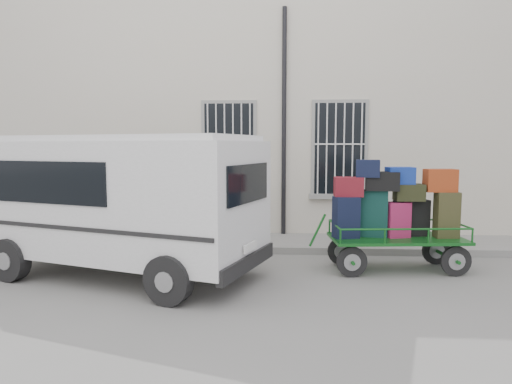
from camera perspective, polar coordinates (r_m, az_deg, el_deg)
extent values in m
plane|color=slate|center=(8.62, -3.00, -9.81)|extent=(80.00, 80.00, 0.00)
cube|color=beige|center=(13.80, -0.47, 8.61)|extent=(24.00, 5.00, 6.00)
cylinder|color=black|center=(11.18, 3.52, 8.24)|extent=(0.11, 0.11, 5.60)
cube|color=black|center=(11.31, -3.38, 5.42)|extent=(1.20, 0.08, 2.20)
cube|color=gray|center=(11.36, -3.36, -0.44)|extent=(1.45, 0.22, 0.12)
cube|color=black|center=(11.32, 10.38, 5.34)|extent=(1.20, 0.08, 2.20)
cube|color=gray|center=(11.36, 10.29, -0.52)|extent=(1.45, 0.22, 0.12)
cube|color=gray|center=(10.73, -1.68, -6.28)|extent=(24.00, 1.70, 0.15)
cylinder|color=black|center=(8.32, 11.89, -8.55)|extent=(0.55, 0.11, 0.55)
cylinder|color=gray|center=(8.32, 11.89, -8.55)|extent=(0.31, 0.13, 0.30)
cylinder|color=black|center=(9.11, 10.66, -7.27)|extent=(0.55, 0.11, 0.55)
cylinder|color=gray|center=(9.11, 10.66, -7.27)|extent=(0.31, 0.13, 0.30)
cylinder|color=black|center=(8.94, 23.71, -7.92)|extent=(0.55, 0.11, 0.55)
cylinder|color=gray|center=(8.94, 23.71, -7.92)|extent=(0.31, 0.13, 0.30)
cylinder|color=black|center=(9.68, 21.59, -6.82)|extent=(0.55, 0.11, 0.55)
cylinder|color=gray|center=(9.68, 21.59, -6.82)|extent=(0.31, 0.13, 0.30)
cube|color=#13571B|center=(8.90, 17.18, -5.58)|extent=(2.50, 1.31, 0.05)
cylinder|color=#13571B|center=(8.51, 7.69, -4.76)|extent=(0.32, 0.07, 0.62)
cube|color=black|center=(8.54, 11.20, -3.12)|extent=(0.51, 0.39, 0.76)
cube|color=black|center=(8.49, 11.25, -0.47)|extent=(0.19, 0.15, 0.03)
cube|color=#0E3329|center=(8.76, 14.53, -2.61)|extent=(0.53, 0.34, 0.87)
cube|color=black|center=(8.71, 14.61, 0.33)|extent=(0.21, 0.14, 0.03)
cube|color=#A01D4C|center=(8.84, 17.28, -3.33)|extent=(0.47, 0.35, 0.65)
cube|color=black|center=(8.80, 17.35, -1.12)|extent=(0.18, 0.14, 0.03)
cube|color=black|center=(9.13, 19.47, -3.04)|extent=(0.45, 0.34, 0.68)
cube|color=black|center=(9.08, 19.55, -0.81)|extent=(0.17, 0.15, 0.03)
cube|color=#2F2C17|center=(9.10, 22.73, -2.66)|extent=(0.43, 0.29, 0.84)
cube|color=black|center=(9.05, 22.84, 0.09)|extent=(0.18, 0.15, 0.03)
cube|color=maroon|center=(8.56, 11.48, 0.66)|extent=(0.51, 0.34, 0.35)
cube|color=black|center=(8.68, 15.50, 1.32)|extent=(0.65, 0.43, 0.35)
cube|color=black|center=(8.89, 18.58, -0.04)|extent=(0.52, 0.37, 0.31)
cube|color=#8F3E1A|center=(9.06, 22.03, 1.35)|extent=(0.58, 0.35, 0.42)
cube|color=black|center=(8.62, 13.79, 2.87)|extent=(0.46, 0.40, 0.32)
cube|color=navy|center=(8.83, 17.56, 1.97)|extent=(0.51, 0.39, 0.31)
cube|color=silver|center=(8.40, -16.40, -0.69)|extent=(5.24, 3.51, 1.98)
cube|color=silver|center=(8.35, -16.60, 6.37)|extent=(4.98, 3.29, 0.11)
cube|color=black|center=(10.03, -27.26, 2.12)|extent=(0.77, 1.78, 0.83)
cube|color=black|center=(8.05, -24.81, 1.10)|extent=(2.30, 0.81, 0.68)
cube|color=black|center=(7.12, -0.97, 1.09)|extent=(0.53, 1.47, 0.60)
cube|color=black|center=(7.34, -1.04, -8.78)|extent=(0.75, 1.96, 0.24)
cube|color=white|center=(7.26, -0.72, -6.89)|extent=(0.18, 0.45, 0.13)
cylinder|color=black|center=(8.97, -28.38, -7.45)|extent=(0.78, 0.47, 0.75)
cylinder|color=black|center=(10.33, -19.71, -5.41)|extent=(0.78, 0.47, 0.75)
cylinder|color=black|center=(6.88, -10.86, -10.74)|extent=(0.78, 0.47, 0.75)
cylinder|color=black|center=(8.59, -3.48, -7.32)|extent=(0.78, 0.47, 0.75)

